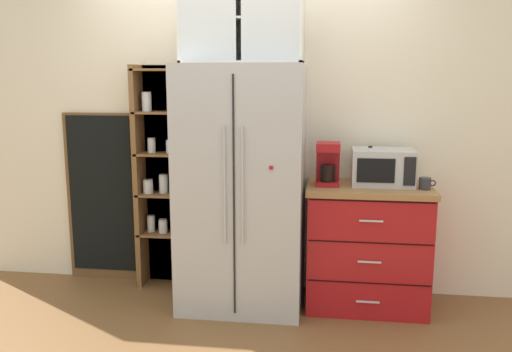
% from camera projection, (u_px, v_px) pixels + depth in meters
% --- Properties ---
extents(ground_plane, '(10.56, 10.56, 0.00)m').
position_uv_depth(ground_plane, '(243.00, 301.00, 4.07)').
color(ground_plane, brown).
extents(wall_back_cream, '(4.87, 0.10, 2.55)m').
position_uv_depth(wall_back_cream, '(250.00, 130.00, 4.22)').
color(wall_back_cream, silver).
rests_on(wall_back_cream, ground).
extents(refrigerator, '(0.89, 0.73, 1.78)m').
position_uv_depth(refrigerator, '(242.00, 188.00, 3.90)').
color(refrigerator, '#B7BABF').
rests_on(refrigerator, ground).
extents(pantry_shelf_column, '(0.45, 0.25, 1.78)m').
position_uv_depth(pantry_shelf_column, '(164.00, 176.00, 4.28)').
color(pantry_shelf_column, brown).
rests_on(pantry_shelf_column, ground).
extents(counter_cabinet, '(0.89, 0.59, 0.91)m').
position_uv_depth(counter_cabinet, '(367.00, 246.00, 3.93)').
color(counter_cabinet, '#A8161C').
rests_on(counter_cabinet, ground).
extents(microwave, '(0.44, 0.33, 0.26)m').
position_uv_depth(microwave, '(382.00, 167.00, 3.86)').
color(microwave, '#B7BABF').
rests_on(microwave, counter_cabinet).
extents(coffee_maker, '(0.17, 0.20, 0.31)m').
position_uv_depth(coffee_maker, '(328.00, 163.00, 3.86)').
color(coffee_maker, '#A8161C').
rests_on(coffee_maker, counter_cabinet).
extents(mug_charcoal, '(0.12, 0.08, 0.08)m').
position_uv_depth(mug_charcoal, '(425.00, 183.00, 3.71)').
color(mug_charcoal, '#2D2D33').
rests_on(mug_charcoal, counter_cabinet).
extents(bottle_clear, '(0.07, 0.07, 0.28)m').
position_uv_depth(bottle_clear, '(370.00, 168.00, 3.85)').
color(bottle_clear, silver).
rests_on(bottle_clear, counter_cabinet).
extents(upper_cabinet, '(0.85, 0.32, 0.61)m').
position_uv_depth(upper_cabinet, '(243.00, 20.00, 3.73)').
color(upper_cabinet, silver).
rests_on(upper_cabinet, refrigerator).
extents(chalkboard_menu, '(0.60, 0.04, 1.40)m').
position_uv_depth(chalkboard_menu, '(102.00, 197.00, 4.42)').
color(chalkboard_menu, brown).
rests_on(chalkboard_menu, ground).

